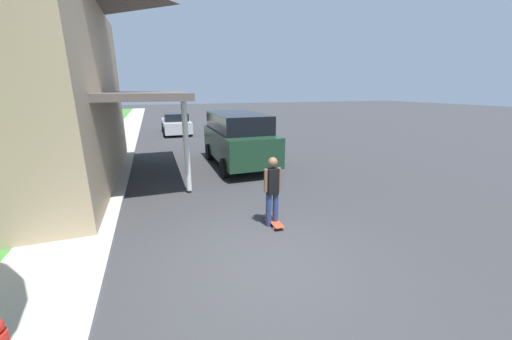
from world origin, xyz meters
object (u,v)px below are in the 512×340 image
(suv_parked, at_px, (238,138))
(car_down_street, at_px, (176,124))
(skateboarder, at_px, (272,189))
(skateboard, at_px, (274,221))

(suv_parked, xyz_separation_m, car_down_street, (-1.67, 10.15, -0.47))
(skateboarder, bearing_deg, car_down_street, 93.15)
(suv_parked, relative_size, car_down_street, 1.08)
(suv_parked, height_order, skateboard, suv_parked)
(suv_parked, bearing_deg, skateboarder, -98.30)
(skateboarder, bearing_deg, skateboard, 21.54)
(car_down_street, relative_size, skateboarder, 2.69)
(suv_parked, relative_size, skateboard, 5.99)
(suv_parked, xyz_separation_m, skateboard, (-0.75, -5.51, -1.09))
(car_down_street, bearing_deg, skateboarder, -86.85)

